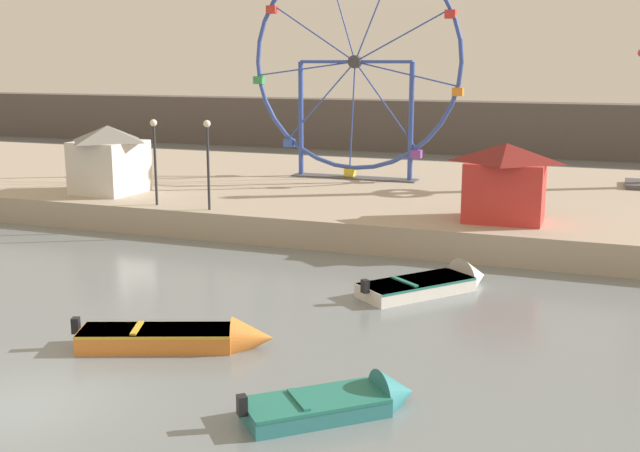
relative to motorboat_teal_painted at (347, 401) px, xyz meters
name	(u,v)px	position (x,y,z in m)	size (l,w,h in m)	color
ground_plane	(23,407)	(-7.03, -2.41, -0.24)	(240.00, 240.00, 0.00)	slate
quay_promenade	(369,195)	(-7.03, 24.65, 0.38)	(110.00, 21.24, 1.24)	tan
distant_town_skyline	(461,127)	(-7.03, 51.05, 1.96)	(140.00, 3.00, 4.40)	#564C47
motorboat_teal_painted	(347,401)	(0.00, 0.00, 0.00)	(3.88, 3.65, 1.28)	teal
motorboat_orange_hull	(188,338)	(-5.40, 2.25, 0.06)	(5.42, 3.06, 1.20)	orange
motorboat_white_red_stripe	(440,282)	(-0.07, 10.24, 0.02)	(4.36, 4.92, 1.49)	silver
ferris_wheel_blue_frame	(355,66)	(-8.41, 26.12, 7.26)	(12.10, 1.20, 12.45)	#334CA8
carnival_booth_red_striped	(505,181)	(1.14, 16.91, 2.69)	(3.50, 2.78, 3.24)	red
carnival_booth_white_ticket	(109,158)	(-18.41, 17.19, 2.76)	(3.49, 3.59, 3.37)	silver
promenade_lamp_near	(208,152)	(-11.49, 14.79, 3.61)	(0.32, 0.32, 3.99)	#2D2D33
promenade_lamp_far	(155,149)	(-14.35, 15.02, 3.57)	(0.32, 0.32, 3.93)	#2D2D33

